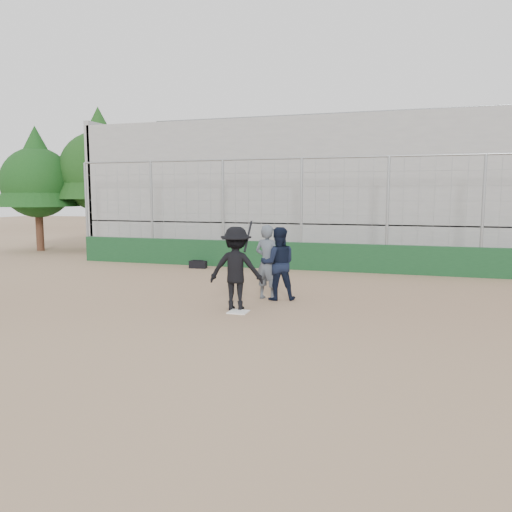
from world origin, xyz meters
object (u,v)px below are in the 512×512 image
(batter_at_plate, at_px, (236,268))
(umpire, at_px, (267,266))
(equipment_bag, at_px, (198,264))
(catcher_crouched, at_px, (278,276))

(batter_at_plate, bearing_deg, umpire, 73.65)
(umpire, bearing_deg, equipment_bag, -32.60)
(umpire, xyz_separation_m, equipment_bag, (-3.97, 4.63, -0.74))
(catcher_crouched, xyz_separation_m, umpire, (-0.29, 0.02, 0.25))
(equipment_bag, bearing_deg, umpire, -49.39)
(batter_at_plate, height_order, umpire, batter_at_plate)
(batter_at_plate, relative_size, umpire, 1.19)
(catcher_crouched, xyz_separation_m, equipment_bag, (-4.26, 4.65, -0.49))
(batter_at_plate, height_order, catcher_crouched, batter_at_plate)
(equipment_bag, bearing_deg, batter_at_plate, -59.04)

